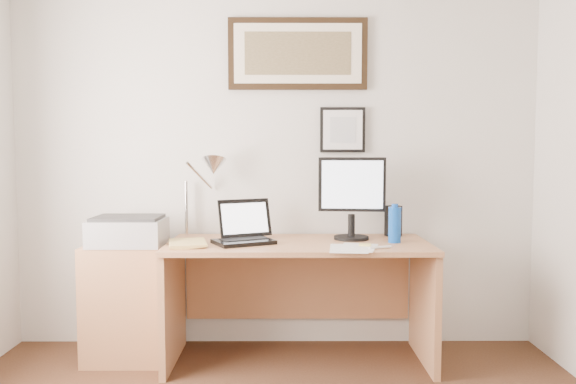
{
  "coord_description": "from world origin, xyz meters",
  "views": [
    {
      "loc": [
        0.07,
        -1.78,
        1.31
      ],
      "look_at": [
        0.08,
        1.43,
        1.07
      ],
      "focal_mm": 35.0,
      "sensor_mm": 36.0,
      "label": 1
    }
  ],
  "objects_px": {
    "laptop": "(244,233)",
    "printer": "(128,231)",
    "book": "(169,244)",
    "side_cabinet": "(128,302)",
    "lcd_monitor": "(352,194)",
    "desk": "(298,277)",
    "water_bottle": "(395,225)"
  },
  "relations": [
    {
      "from": "desk",
      "to": "printer",
      "type": "bearing_deg",
      "value": -176.21
    },
    {
      "from": "desk",
      "to": "laptop",
      "type": "bearing_deg",
      "value": -165.04
    },
    {
      "from": "book",
      "to": "laptop",
      "type": "distance_m",
      "value": 0.46
    },
    {
      "from": "side_cabinet",
      "to": "printer",
      "type": "xyz_separation_m",
      "value": [
        0.02,
        -0.03,
        0.45
      ]
    },
    {
      "from": "printer",
      "to": "water_bottle",
      "type": "bearing_deg",
      "value": -1.0
    },
    {
      "from": "book",
      "to": "lcd_monitor",
      "type": "xyz_separation_m",
      "value": [
        1.11,
        0.24,
        0.28
      ]
    },
    {
      "from": "book",
      "to": "desk",
      "type": "bearing_deg",
      "value": 15.93
    },
    {
      "from": "book",
      "to": "desk",
      "type": "height_order",
      "value": "book"
    },
    {
      "from": "side_cabinet",
      "to": "water_bottle",
      "type": "xyz_separation_m",
      "value": [
        1.66,
        -0.06,
        0.49
      ]
    },
    {
      "from": "book",
      "to": "printer",
      "type": "height_order",
      "value": "printer"
    },
    {
      "from": "lcd_monitor",
      "to": "side_cabinet",
      "type": "bearing_deg",
      "value": -177.89
    },
    {
      "from": "book",
      "to": "desk",
      "type": "distance_m",
      "value": 0.84
    },
    {
      "from": "lcd_monitor",
      "to": "printer",
      "type": "distance_m",
      "value": 1.41
    },
    {
      "from": "water_bottle",
      "to": "lcd_monitor",
      "type": "xyz_separation_m",
      "value": [
        -0.25,
        0.11,
        0.18
      ]
    },
    {
      "from": "side_cabinet",
      "to": "lcd_monitor",
      "type": "height_order",
      "value": "lcd_monitor"
    },
    {
      "from": "desk",
      "to": "lcd_monitor",
      "type": "bearing_deg",
      "value": 2.82
    },
    {
      "from": "water_bottle",
      "to": "desk",
      "type": "distance_m",
      "value": 0.69
    },
    {
      "from": "book",
      "to": "laptop",
      "type": "height_order",
      "value": "laptop"
    },
    {
      "from": "book",
      "to": "laptop",
      "type": "xyz_separation_m",
      "value": [
        0.43,
        0.13,
        0.05
      ]
    },
    {
      "from": "water_bottle",
      "to": "desk",
      "type": "bearing_deg",
      "value": 170.52
    },
    {
      "from": "desk",
      "to": "lcd_monitor",
      "type": "relative_size",
      "value": 3.08
    },
    {
      "from": "water_bottle",
      "to": "side_cabinet",
      "type": "bearing_deg",
      "value": 177.83
    },
    {
      "from": "side_cabinet",
      "to": "desk",
      "type": "height_order",
      "value": "desk"
    },
    {
      "from": "desk",
      "to": "printer",
      "type": "relative_size",
      "value": 3.64
    },
    {
      "from": "side_cabinet",
      "to": "laptop",
      "type": "bearing_deg",
      "value": -4.23
    },
    {
      "from": "laptop",
      "to": "lcd_monitor",
      "type": "xyz_separation_m",
      "value": [
        0.67,
        0.11,
        0.23
      ]
    },
    {
      "from": "laptop",
      "to": "printer",
      "type": "relative_size",
      "value": 0.97
    },
    {
      "from": "laptop",
      "to": "book",
      "type": "bearing_deg",
      "value": -163.32
    },
    {
      "from": "side_cabinet",
      "to": "printer",
      "type": "distance_m",
      "value": 0.45
    },
    {
      "from": "book",
      "to": "side_cabinet",
      "type": "bearing_deg",
      "value": 148.54
    },
    {
      "from": "laptop",
      "to": "printer",
      "type": "height_order",
      "value": "laptop"
    },
    {
      "from": "side_cabinet",
      "to": "printer",
      "type": "bearing_deg",
      "value": -60.53
    }
  ]
}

